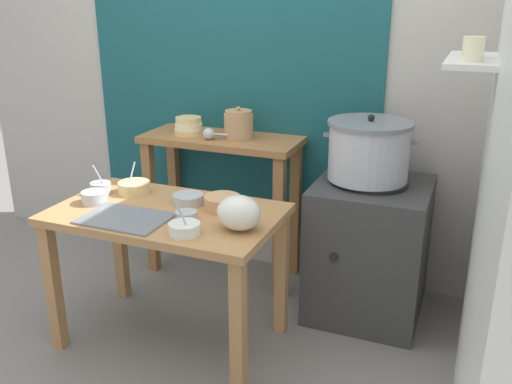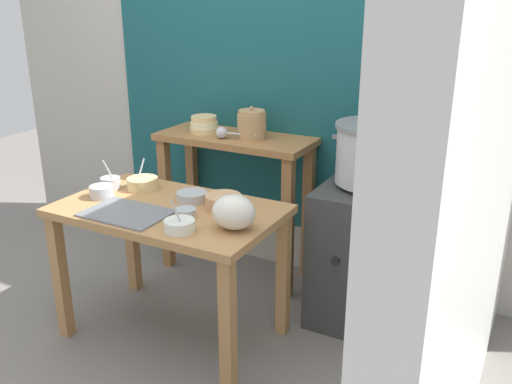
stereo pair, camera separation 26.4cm
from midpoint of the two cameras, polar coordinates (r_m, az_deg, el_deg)
The scene contains 19 objects.
ground_plane at distance 3.03m, azimuth -10.75°, elevation -15.12°, with size 9.00×9.00×0.00m, color gray.
wall_back at distance 3.45m, azimuth -0.97°, elevation 12.88°, with size 4.40×0.12×2.60m.
wall_right at distance 2.29m, azimuth 21.35°, elevation 8.03°, with size 0.30×3.20×2.60m.
prep_table at distance 2.79m, azimuth -11.76°, elevation -4.03°, with size 1.10×0.66×0.72m.
back_shelf_table at distance 3.43m, azimuth -5.73°, elevation 2.06°, with size 0.96×0.40×0.90m.
stove_block at distance 3.11m, azimuth 9.08°, elevation -5.82°, with size 0.60×0.61×0.78m.
steamer_pot at distance 2.95m, azimuth 8.99°, elevation 4.21°, with size 0.49×0.44×0.35m.
clay_pot at distance 3.30m, azimuth -4.13°, elevation 6.86°, with size 0.17×0.17×0.19m.
bowl_stack_enamel at distance 3.45m, azimuth -9.11°, elevation 6.67°, with size 0.18×0.18×0.10m.
ladle at distance 3.30m, azimuth -7.03°, elevation 5.91°, with size 0.25×0.07×0.07m.
serving_tray at distance 2.69m, azimuth -16.04°, elevation -2.67°, with size 0.40×0.28×0.01m, color slate.
plastic_bag at distance 2.46m, azimuth -4.86°, elevation -2.19°, with size 0.20×0.17×0.16m, color silver.
prep_bowl_0 at distance 2.70m, azimuth -6.27°, elevation -1.11°, with size 0.18×0.18×0.07m.
prep_bowl_1 at distance 2.92m, azimuth -18.81°, elevation -0.55°, with size 0.12×0.12×0.06m.
prep_bowl_2 at distance 3.05m, azimuth -18.04°, elevation 0.38°, with size 0.11×0.11×0.17m.
prep_bowl_3 at distance 3.01m, azimuth -14.85°, elevation 0.47°, with size 0.17×0.17×0.16m.
prep_bowl_4 at distance 2.81m, azimuth -9.66°, elevation -0.70°, with size 0.15×0.15×0.05m.
prep_bowl_5 at distance 2.46m, azimuth -10.41°, elevation -3.72°, with size 0.14×0.14×0.16m.
prep_bowl_6 at distance 2.61m, azimuth -10.04°, elevation -2.42°, with size 0.10×0.10×0.04m.
Camera 1 is at (1.30, -2.11, 1.71)m, focal length 39.08 mm.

